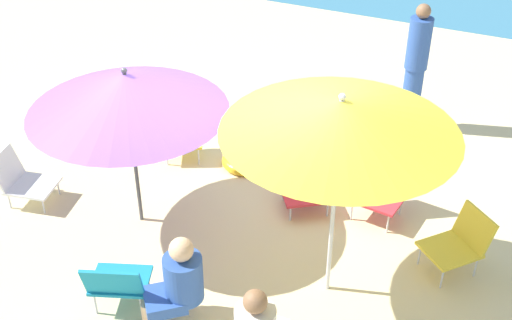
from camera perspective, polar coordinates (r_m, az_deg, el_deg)
The scene contains 12 objects.
ground_plane at distance 7.50m, azimuth -0.02°, elevation -4.47°, with size 40.00×40.00×0.00m, color beige.
umbrella_yellow at distance 5.51m, azimuth 7.12°, elevation 3.64°, with size 2.00×2.00×2.11m.
umbrella_purple at distance 6.67m, azimuth -10.80°, elevation 5.58°, with size 1.98×1.98×1.82m.
beach_chair_a at distance 7.43m, azimuth 10.55°, elevation -2.18°, with size 0.59×0.60×0.66m.
beach_chair_b at distance 6.91m, azimuth 16.72°, elevation -6.55°, with size 0.73×0.73×0.62m.
beach_chair_c at distance 8.35m, azimuth -6.12°, elevation 2.57°, with size 0.64×0.65×0.64m.
beach_chair_d at distance 7.50m, azimuth 3.99°, elevation -1.57°, with size 0.74×0.75×0.65m.
beach_chair_e at distance 7.96m, azimuth -19.07°, elevation -1.49°, with size 0.68×0.55×0.59m.
beach_chair_f at distance 6.32m, azimuth -11.58°, elevation -9.98°, with size 0.67×0.65×0.63m.
person_a at distance 6.07m, azimuth -6.55°, elevation -10.01°, with size 0.56×0.54×0.92m.
person_c at distance 8.89m, azimuth 13.24°, elevation 7.63°, with size 0.29×0.29×1.68m.
swim_ring at distance 8.23m, azimuth -0.83°, elevation -0.04°, with size 0.59×0.59×0.12m, color yellow.
Camera 1 is at (2.38, -5.38, 4.65)m, focal length 47.66 mm.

